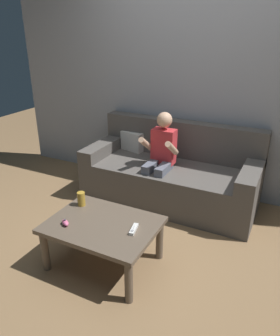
% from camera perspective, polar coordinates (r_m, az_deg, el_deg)
% --- Properties ---
extents(ground_plane, '(9.50, 9.50, 0.00)m').
position_cam_1_polar(ground_plane, '(2.84, -0.31, -15.20)').
color(ground_plane, olive).
extents(wall_back, '(4.75, 0.05, 2.50)m').
position_cam_1_polar(wall_back, '(3.61, 10.47, 14.74)').
color(wall_back, '#999EA8').
rests_on(wall_back, ground).
extents(couch, '(1.84, 0.80, 0.84)m').
position_cam_1_polar(couch, '(3.56, 5.50, -1.23)').
color(couch, '#56514C').
rests_on(couch, ground).
extents(person_seated_on_couch, '(0.34, 0.42, 1.01)m').
position_cam_1_polar(person_seated_on_couch, '(3.32, 3.56, 2.19)').
color(person_seated_on_couch, slate).
rests_on(person_seated_on_couch, ground).
extents(coffee_table, '(0.85, 0.63, 0.38)m').
position_cam_1_polar(coffee_table, '(2.60, -6.57, -10.71)').
color(coffee_table, brown).
rests_on(coffee_table, ground).
extents(game_remote_white_near_edge, '(0.06, 0.14, 0.03)m').
position_cam_1_polar(game_remote_white_near_edge, '(2.46, -1.11, -10.76)').
color(game_remote_white_near_edge, white).
rests_on(game_remote_white_near_edge, coffee_table).
extents(nunchuk_pink, '(0.10, 0.09, 0.05)m').
position_cam_1_polar(nunchuk_pink, '(2.58, -13.06, -9.36)').
color(nunchuk_pink, pink).
rests_on(nunchuk_pink, coffee_table).
extents(soda_can, '(0.07, 0.07, 0.12)m').
position_cam_1_polar(soda_can, '(2.80, -10.32, -5.38)').
color(soda_can, '#B78C2D').
rests_on(soda_can, coffee_table).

